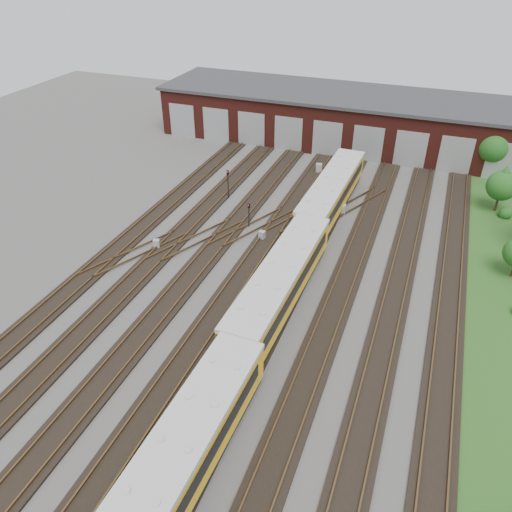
% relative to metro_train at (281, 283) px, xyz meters
% --- Properties ---
extents(ground, '(120.00, 120.00, 0.00)m').
position_rel_metro_train_xyz_m(ground, '(-2.00, -3.93, -2.02)').
color(ground, '#43413E').
rests_on(ground, ground).
extents(track_network, '(30.40, 70.00, 0.33)m').
position_rel_metro_train_xyz_m(track_network, '(-2.17, -3.34, -1.91)').
color(track_network, black).
rests_on(track_network, ground).
extents(maintenance_shed, '(51.00, 12.50, 6.35)m').
position_rel_metro_train_xyz_m(maintenance_shed, '(-2.01, 36.04, 1.19)').
color(maintenance_shed, '#4C1813').
rests_on(maintenance_shed, ground).
extents(metro_train, '(3.28, 48.02, 3.30)m').
position_rel_metro_train_xyz_m(metro_train, '(0.00, 0.00, 0.00)').
color(metro_train, black).
rests_on(metro_train, ground).
extents(signal_mast_0, '(0.23, 0.22, 2.46)m').
position_rel_metro_train_xyz_m(signal_mast_0, '(-6.54, 10.19, -0.43)').
color(signal_mast_0, black).
rests_on(signal_mast_0, ground).
extents(signal_mast_1, '(0.27, 0.26, 3.16)m').
position_rel_metro_train_xyz_m(signal_mast_1, '(-10.78, 15.03, -0.01)').
color(signal_mast_1, black).
rests_on(signal_mast_1, ground).
extents(signal_mast_2, '(0.24, 0.23, 2.77)m').
position_rel_metro_train_xyz_m(signal_mast_2, '(-1.63, 18.85, -0.23)').
color(signal_mast_2, black).
rests_on(signal_mast_2, ground).
extents(signal_mast_3, '(0.24, 0.23, 2.75)m').
position_rel_metro_train_xyz_m(signal_mast_3, '(-2.12, 11.71, -0.26)').
color(signal_mast_3, black).
rests_on(signal_mast_3, ground).
extents(relay_cabinet_0, '(0.65, 0.60, 0.88)m').
position_rel_metro_train_xyz_m(relay_cabinet_0, '(-12.80, 3.67, -1.58)').
color(relay_cabinet_0, '#9EA1A3').
rests_on(relay_cabinet_0, ground).
extents(relay_cabinet_1, '(0.63, 0.56, 0.89)m').
position_rel_metro_train_xyz_m(relay_cabinet_1, '(-4.54, 8.39, -1.57)').
color(relay_cabinet_1, '#9EA1A3').
rests_on(relay_cabinet_1, ground).
extents(relay_cabinet_2, '(0.77, 0.69, 1.12)m').
position_rel_metro_train_xyz_m(relay_cabinet_2, '(0.46, 9.49, -1.46)').
color(relay_cabinet_2, '#9EA1A3').
rests_on(relay_cabinet_2, ground).
extents(relay_cabinet_3, '(0.79, 0.71, 1.13)m').
position_rel_metro_train_xyz_m(relay_cabinet_3, '(-3.52, 24.74, -1.45)').
color(relay_cabinet_3, '#9EA1A3').
rests_on(relay_cabinet_3, ground).
extents(relay_cabinet_4, '(0.71, 0.60, 1.12)m').
position_rel_metro_train_xyz_m(relay_cabinet_4, '(1.23, 15.69, -1.46)').
color(relay_cabinet_4, '#9EA1A3').
rests_on(relay_cabinet_4, ground).
extents(tree_0, '(3.68, 3.68, 6.11)m').
position_rel_metro_train_xyz_m(tree_0, '(14.77, 31.07, 1.90)').
color(tree_0, '#372419').
rests_on(tree_0, ground).
extents(tree_1, '(2.97, 2.97, 4.93)m').
position_rel_metro_train_xyz_m(tree_1, '(15.55, 21.97, 1.14)').
color(tree_1, '#372419').
rests_on(tree_1, ground).
extents(bush_1, '(1.29, 1.29, 1.29)m').
position_rel_metro_train_xyz_m(bush_1, '(16.43, 20.88, -1.37)').
color(bush_1, '#1C4814').
rests_on(bush_1, ground).
extents(bush_2, '(1.39, 1.39, 1.39)m').
position_rel_metro_train_xyz_m(bush_2, '(17.44, 31.07, -1.33)').
color(bush_2, '#1C4814').
rests_on(bush_2, ground).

